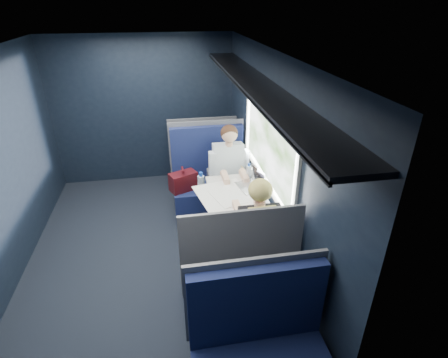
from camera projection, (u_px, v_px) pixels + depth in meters
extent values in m
cube|color=black|center=(150.00, 256.00, 4.18)|extent=(2.80, 4.20, 0.01)
cube|color=black|center=(273.00, 159.00, 3.87)|extent=(0.10, 4.20, 2.30)
cube|color=black|center=(144.00, 111.00, 5.53)|extent=(2.80, 0.10, 2.30)
cube|color=black|center=(124.00, 351.00, 1.77)|extent=(2.80, 0.10, 2.30)
cube|color=silver|center=(124.00, 47.00, 3.09)|extent=(2.80, 4.20, 0.10)
cube|color=beige|center=(270.00, 107.00, 3.59)|extent=(0.03, 1.84, 0.07)
cube|color=beige|center=(265.00, 180.00, 3.98)|extent=(0.03, 1.84, 0.07)
cube|color=beige|center=(296.00, 183.00, 3.01)|extent=(0.03, 0.07, 0.78)
cube|color=beige|center=(248.00, 120.00, 4.56)|extent=(0.03, 0.07, 0.78)
cube|color=black|center=(256.00, 84.00, 3.45)|extent=(0.36, 4.10, 0.04)
cube|color=black|center=(239.00, 87.00, 3.44)|extent=(0.02, 4.10, 0.03)
cube|color=red|center=(271.00, 93.00, 3.52)|extent=(0.01, 0.10, 0.12)
cylinder|color=#54565E|center=(222.00, 224.00, 4.16)|extent=(0.08, 0.08, 0.70)
cube|color=silver|center=(238.00, 196.00, 4.01)|extent=(0.62, 1.00, 0.04)
cube|color=#0D143D|center=(211.00, 200.00, 4.89)|extent=(1.00, 0.50, 0.45)
cube|color=#0D143D|center=(207.00, 152.00, 4.87)|extent=(1.00, 0.10, 0.75)
cube|color=#54565E|center=(206.00, 149.00, 4.91)|extent=(1.04, 0.03, 0.82)
cube|color=#54565E|center=(211.00, 181.00, 4.70)|extent=(0.06, 0.40, 0.20)
cube|color=#440E14|center=(183.00, 181.00, 4.63)|extent=(0.40, 0.31, 0.25)
cylinder|color=#440E14|center=(183.00, 170.00, 4.55)|extent=(0.09, 0.15, 0.03)
cylinder|color=silver|center=(201.00, 184.00, 4.56)|extent=(0.09, 0.09, 0.24)
cylinder|color=#1742AD|center=(201.00, 174.00, 4.50)|extent=(0.05, 0.05, 0.05)
cube|color=#0D143D|center=(233.00, 278.00, 3.53)|extent=(1.00, 0.50, 0.45)
cube|color=#0D143D|center=(240.00, 250.00, 2.99)|extent=(1.00, 0.10, 0.75)
cube|color=#54565E|center=(242.00, 252.00, 2.93)|extent=(1.04, 0.03, 0.82)
cube|color=#54565E|center=(232.00, 249.00, 3.42)|extent=(0.06, 0.40, 0.20)
cube|color=#0D143D|center=(202.00, 166.00, 5.85)|extent=(1.00, 0.40, 0.45)
cube|color=#0D143D|center=(202.00, 141.00, 5.38)|extent=(1.00, 0.10, 0.66)
cube|color=#54565E|center=(203.00, 141.00, 5.33)|extent=(1.04, 0.03, 0.72)
cube|color=#0D143D|center=(257.00, 304.00, 2.52)|extent=(1.00, 0.10, 0.66)
cube|color=#54565E|center=(255.00, 296.00, 2.56)|extent=(1.04, 0.03, 0.72)
cube|color=black|center=(230.00, 184.00, 4.67)|extent=(0.36, 0.44, 0.16)
cube|color=black|center=(233.00, 211.00, 4.63)|extent=(0.32, 0.12, 0.45)
cube|color=silver|center=(228.00, 162.00, 4.69)|extent=(0.40, 0.29, 0.53)
cylinder|color=#D8A88C|center=(229.00, 144.00, 4.52)|extent=(0.10, 0.10, 0.06)
sphere|color=#D8A88C|center=(229.00, 134.00, 4.44)|extent=(0.21, 0.21, 0.21)
sphere|color=#382114|center=(229.00, 133.00, 4.45)|extent=(0.22, 0.22, 0.22)
cube|color=silver|center=(213.00, 164.00, 4.62)|extent=(0.09, 0.12, 0.34)
cube|color=silver|center=(245.00, 162.00, 4.69)|extent=(0.09, 0.12, 0.34)
cube|color=black|center=(254.00, 243.00, 3.55)|extent=(0.36, 0.44, 0.16)
cube|color=black|center=(249.00, 254.00, 3.86)|extent=(0.32, 0.12, 0.45)
cube|color=black|center=(260.00, 232.00, 3.29)|extent=(0.40, 0.29, 0.53)
cylinder|color=#D8A88C|center=(260.00, 204.00, 3.20)|extent=(0.10, 0.10, 0.06)
sphere|color=#D8A88C|center=(260.00, 191.00, 3.15)|extent=(0.21, 0.21, 0.21)
sphere|color=tan|center=(261.00, 190.00, 3.13)|extent=(0.22, 0.22, 0.22)
cube|color=black|center=(236.00, 232.00, 3.29)|extent=(0.09, 0.12, 0.34)
cube|color=black|center=(281.00, 227.00, 3.36)|extent=(0.09, 0.12, 0.34)
cube|color=tan|center=(262.00, 225.00, 3.19)|extent=(0.26, 0.07, 0.36)
cube|color=white|center=(227.00, 199.00, 3.90)|extent=(0.74, 0.94, 0.01)
cube|color=silver|center=(249.00, 187.00, 4.14)|extent=(0.31, 0.38, 0.02)
cube|color=silver|center=(260.00, 176.00, 4.10)|extent=(0.08, 0.33, 0.23)
cube|color=black|center=(259.00, 177.00, 4.10)|extent=(0.07, 0.29, 0.19)
cylinder|color=silver|center=(249.00, 172.00, 4.31)|extent=(0.06, 0.06, 0.17)
cylinder|color=#1742AD|center=(249.00, 165.00, 4.27)|extent=(0.03, 0.03, 0.04)
cylinder|color=white|center=(251.00, 172.00, 4.41)|extent=(0.07, 0.07, 0.09)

